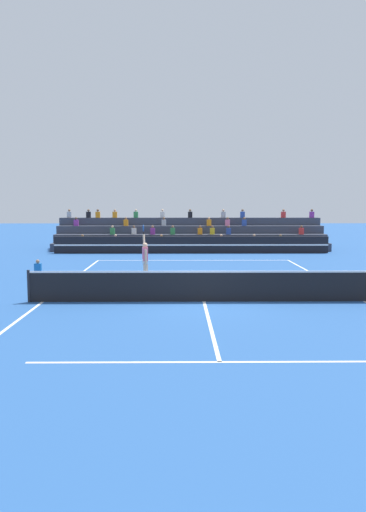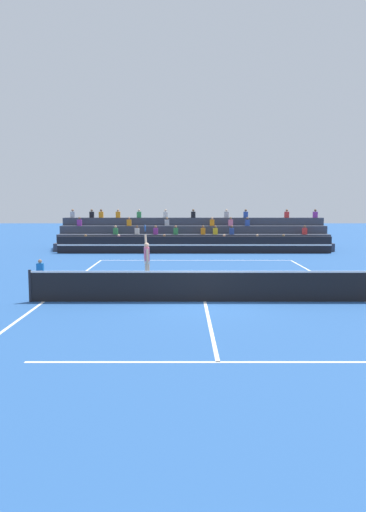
{
  "view_description": "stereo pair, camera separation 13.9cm",
  "coord_description": "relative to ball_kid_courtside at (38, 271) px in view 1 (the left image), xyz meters",
  "views": [
    {
      "loc": [
        -0.88,
        -16.72,
        3.42
      ],
      "look_at": [
        -0.67,
        4.25,
        1.1
      ],
      "focal_mm": 35.0,
      "sensor_mm": 36.0,
      "label": 1
    },
    {
      "loc": [
        -0.75,
        -16.73,
        3.42
      ],
      "look_at": [
        -0.67,
        4.25,
        1.1
      ],
      "focal_mm": 35.0,
      "sensor_mm": 36.0,
      "label": 2
    }
  ],
  "objects": [
    {
      "name": "court_lines",
      "position": [
        7.09,
        -5.19,
        -0.33
      ],
      "size": [
        11.1,
        23.9,
        0.01
      ],
      "color": "white",
      "rests_on": "ground"
    },
    {
      "name": "tennis_ball",
      "position": [
        3.67,
        -0.85,
        -0.3
      ],
      "size": [
        0.07,
        0.07,
        0.07
      ],
      "primitive_type": "sphere",
      "color": "#C6DB33",
      "rests_on": "ground"
    },
    {
      "name": "sponsor_banner_wall",
      "position": [
        7.09,
        10.73,
        0.22
      ],
      "size": [
        18.0,
        0.26,
        1.1
      ],
      "color": "black",
      "rests_on": "ground"
    },
    {
      "name": "tennis_net",
      "position": [
        7.09,
        -5.19,
        0.21
      ],
      "size": [
        12.0,
        0.1,
        1.1
      ],
      "color": "black",
      "rests_on": "ground"
    },
    {
      "name": "ground_plane",
      "position": [
        7.09,
        -5.19,
        -0.33
      ],
      "size": [
        120.0,
        120.0,
        0.0
      ],
      "primitive_type": "plane",
      "color": "#285699"
    },
    {
      "name": "bleacher_stand",
      "position": [
        7.08,
        13.9,
        0.5
      ],
      "size": [
        19.02,
        3.8,
        2.83
      ],
      "color": "#383D4C",
      "rests_on": "ground"
    },
    {
      "name": "ball_kid_courtside",
      "position": [
        0.0,
        0.0,
        0.0
      ],
      "size": [
        0.3,
        0.36,
        0.84
      ],
      "color": "black",
      "rests_on": "ground"
    },
    {
      "name": "tennis_player",
      "position": [
        4.84,
        -1.42,
        0.66
      ],
      "size": [
        0.32,
        1.02,
        2.48
      ],
      "color": "beige",
      "rests_on": "ground"
    }
  ]
}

